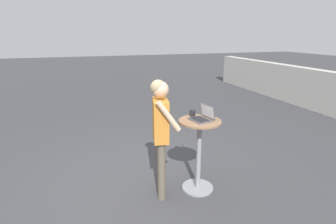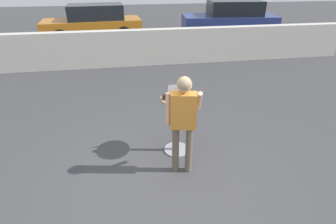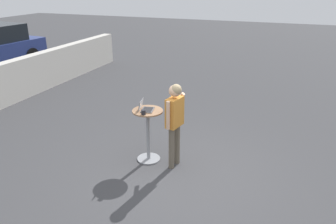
{
  "view_description": "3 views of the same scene",
  "coord_description": "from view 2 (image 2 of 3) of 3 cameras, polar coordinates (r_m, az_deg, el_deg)",
  "views": [
    {
      "loc": [
        3.52,
        -0.67,
        2.24
      ],
      "look_at": [
        0.35,
        0.37,
        1.24
      ],
      "focal_mm": 28.0,
      "sensor_mm": 36.0,
      "label": 1
    },
    {
      "loc": [
        -0.44,
        -3.06,
        2.96
      ],
      "look_at": [
        0.13,
        0.37,
        1.08
      ],
      "focal_mm": 28.0,
      "sensor_mm": 36.0,
      "label": 2
    },
    {
      "loc": [
        -4.95,
        -1.62,
        3.42
      ],
      "look_at": [
        0.4,
        0.42,
        1.09
      ],
      "focal_mm": 35.0,
      "sensor_mm": 36.0,
      "label": 3
    }
  ],
  "objects": [
    {
      "name": "standing_person",
      "position": [
        3.9,
        3.34,
        -0.62
      ],
      "size": [
        0.56,
        0.33,
        1.68
      ],
      "color": "brown",
      "rests_on": "ground_plane"
    },
    {
      "name": "parked_car_further_down",
      "position": [
        14.31,
        13.39,
        19.24
      ],
      "size": [
        4.74,
        2.35,
        1.69
      ],
      "color": "navy",
      "rests_on": "ground_plane"
    },
    {
      "name": "ground_plane",
      "position": [
        4.28,
        -0.97,
        -15.35
      ],
      "size": [
        50.0,
        50.0,
        0.0
      ],
      "primitive_type": "plane",
      "color": "#3D3D3F"
    },
    {
      "name": "coffee_mug",
      "position": [
        4.32,
        -0.68,
        3.36
      ],
      "size": [
        0.12,
        0.09,
        0.09
      ],
      "color": "#232328",
      "rests_on": "cafe_table"
    },
    {
      "name": "cafe_table",
      "position": [
        4.6,
        2.03,
        -1.92
      ],
      "size": [
        0.6,
        0.6,
        1.08
      ],
      "color": "gray",
      "rests_on": "ground_plane"
    },
    {
      "name": "laptop",
      "position": [
        4.41,
        1.92,
        3.84
      ],
      "size": [
        0.34,
        0.32,
        0.21
      ],
      "color": "#515156",
      "rests_on": "cafe_table"
    },
    {
      "name": "pavement_kerb",
      "position": [
        9.39,
        -6.73,
        13.73
      ],
      "size": [
        15.39,
        0.35,
        1.21
      ],
      "color": "beige",
      "rests_on": "ground_plane"
    },
    {
      "name": "parked_car_near_street",
      "position": [
        13.84,
        -15.88,
        18.43
      ],
      "size": [
        4.72,
        2.18,
        1.57
      ],
      "color": "#B76B19",
      "rests_on": "ground_plane"
    }
  ]
}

